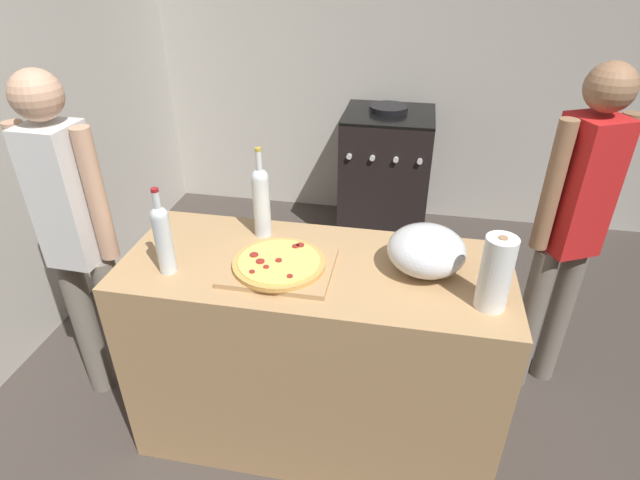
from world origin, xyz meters
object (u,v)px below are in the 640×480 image
object	(u,v)px
stove	(385,175)
person_in_stripes	(76,235)
pizza	(279,263)
paper_towel_roll	(496,273)
wine_bottle_amber	(163,236)
person_in_red	(571,225)
mixing_bowl	(426,250)
wine_bottle_clear	(261,199)

from	to	relation	value
stove	person_in_stripes	size ratio (longest dim) A/B	0.61
pizza	person_in_stripes	xyz separation A→B (m)	(-0.91, 0.10, -0.04)
paper_towel_roll	wine_bottle_amber	distance (m)	1.16
wine_bottle_amber	person_in_red	distance (m)	1.71
mixing_bowl	person_in_stripes	bearing A→B (deg)	179.96
pizza	wine_bottle_amber	distance (m)	0.43
wine_bottle_amber	stove	world-z (taller)	wine_bottle_amber
stove	wine_bottle_clear	bearing A→B (deg)	-103.15
paper_towel_roll	stove	size ratio (longest dim) A/B	0.28
person_in_red	paper_towel_roll	bearing A→B (deg)	-121.74
mixing_bowl	stove	bearing A→B (deg)	98.02
paper_towel_roll	person_in_stripes	world-z (taller)	person_in_stripes
pizza	person_in_red	xyz separation A→B (m)	(1.16, 0.57, -0.03)
wine_bottle_amber	person_in_stripes	size ratio (longest dim) A/B	0.21
person_in_stripes	person_in_red	size ratio (longest dim) A/B	0.99
pizza	stove	bearing A→B (deg)	82.22
mixing_bowl	wine_bottle_clear	size ratio (longest dim) A/B	0.75
pizza	wine_bottle_clear	world-z (taller)	wine_bottle_clear
person_in_red	stove	bearing A→B (deg)	122.29
wine_bottle_amber	person_in_stripes	bearing A→B (deg)	160.15
paper_towel_roll	person_in_red	size ratio (longest dim) A/B	0.17
mixing_bowl	person_in_red	distance (m)	0.79
wine_bottle_clear	wine_bottle_amber	world-z (taller)	wine_bottle_clear
mixing_bowl	person_in_red	world-z (taller)	person_in_red
paper_towel_roll	wine_bottle_amber	size ratio (longest dim) A/B	0.79
pizza	mixing_bowl	distance (m)	0.55
paper_towel_roll	person_in_stripes	xyz separation A→B (m)	(-1.67, 0.18, -0.14)
paper_towel_roll	person_in_stripes	distance (m)	1.69
mixing_bowl	wine_bottle_clear	bearing A→B (deg)	167.36
wine_bottle_clear	person_in_stripes	size ratio (longest dim) A/B	0.24
person_in_red	wine_bottle_amber	bearing A→B (deg)	-157.19
pizza	paper_towel_roll	bearing A→B (deg)	-5.88
pizza	person_in_red	size ratio (longest dim) A/B	0.22
wine_bottle_amber	wine_bottle_clear	bearing A→B (deg)	50.79
mixing_bowl	paper_towel_roll	xyz separation A→B (m)	(0.22, -0.18, 0.05)
mixing_bowl	paper_towel_roll	size ratio (longest dim) A/B	1.07
pizza	wine_bottle_amber	world-z (taller)	wine_bottle_amber
mixing_bowl	person_in_red	bearing A→B (deg)	37.34
pizza	stove	xyz separation A→B (m)	(0.27, 1.98, -0.47)
pizza	person_in_stripes	world-z (taller)	person_in_stripes
pizza	paper_towel_roll	size ratio (longest dim) A/B	1.29
paper_towel_roll	stove	world-z (taller)	paper_towel_roll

